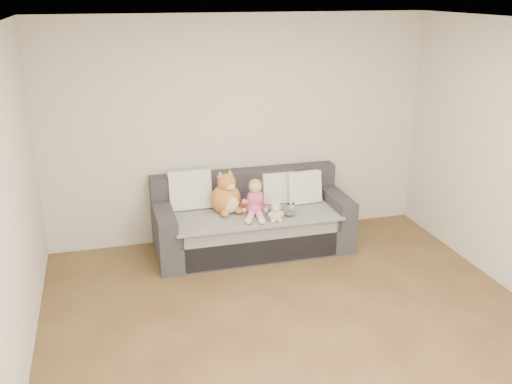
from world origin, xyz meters
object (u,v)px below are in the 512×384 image
plush_cat (227,196)px  sippy_cup (271,211)px  teddy_bear (276,213)px  toddler (255,201)px  sofa (252,223)px

plush_cat → sippy_cup: bearing=-46.1°
teddy_bear → toddler: bearing=129.4°
plush_cat → teddy_bear: bearing=-59.4°
toddler → sippy_cup: bearing=-6.7°
sofa → sippy_cup: bearing=-58.0°
toddler → teddy_bear: size_ratio=1.84×
sofa → sippy_cup: 0.36m
plush_cat → sippy_cup: 0.52m
plush_cat → teddy_bear: plush_cat is taller
teddy_bear → sippy_cup: size_ratio=2.08×
teddy_bear → sofa: bearing=114.7°
toddler → sippy_cup: 0.21m
teddy_bear → plush_cat: bearing=141.0°
sofa → teddy_bear: sofa is taller
sofa → sippy_cup: sofa is taller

